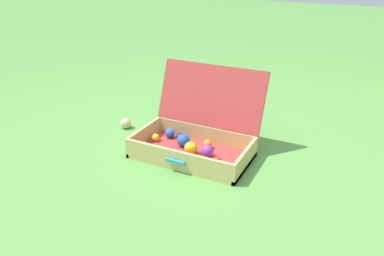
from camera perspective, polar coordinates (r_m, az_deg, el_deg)
name	(u,v)px	position (r m, az deg, el deg)	size (l,w,h in m)	color
ground_plane	(197,164)	(2.19, 0.80, -5.38)	(16.00, 16.00, 0.00)	#569342
open_suitcase	(197,135)	(2.27, 0.80, -1.01)	(0.68, 0.55, 0.48)	#B23838
stray_ball_on_grass	(126,123)	(2.64, -9.89, 0.71)	(0.07, 0.07, 0.07)	#D1B784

